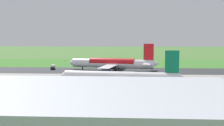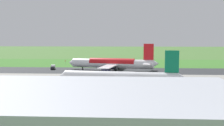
{
  "view_description": "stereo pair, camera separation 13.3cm",
  "coord_description": "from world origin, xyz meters",
  "views": [
    {
      "loc": [
        -21.25,
        151.2,
        19.39
      ],
      "look_at": [
        -12.64,
        0.0,
        4.5
      ],
      "focal_mm": 42.09,
      "sensor_mm": 36.0,
      "label": 1
    },
    {
      "loc": [
        -21.38,
        151.19,
        19.39
      ],
      "look_at": [
        -12.64,
        0.0,
        4.5
      ],
      "focal_mm": 42.09,
      "sensor_mm": 36.0,
      "label": 2
    }
  ],
  "objects": [
    {
      "name": "service_truck_fuel",
      "position": [
        23.31,
        -3.87,
        1.4
      ],
      "size": [
        3.13,
        6.08,
        2.65
      ],
      "color": "black",
      "rests_on": "ground"
    },
    {
      "name": "airliner_main",
      "position": [
        -13.01,
        0.07,
        4.35
      ],
      "size": [
        53.82,
        44.32,
        15.88
      ],
      "color": "white",
      "rests_on": "ground"
    },
    {
      "name": "apron_concrete",
      "position": [
        0.0,
        50.55,
        0.03
      ],
      "size": [
        440.0,
        110.0,
        0.05
      ],
      "primitive_type": "cube",
      "color": "gray",
      "rests_on": "ground"
    },
    {
      "name": "runway_asphalt",
      "position": [
        0.0,
        0.0,
        0.03
      ],
      "size": [
        600.0,
        29.31,
        0.06
      ],
      "primitive_type": "cube",
      "color": "#2D3033",
      "rests_on": "ground"
    },
    {
      "name": "traffic_cone_orange",
      "position": [
        29.78,
        -41.59,
        0.28
      ],
      "size": [
        0.4,
        0.4,
        0.55
      ],
      "primitive_type": "cone",
      "color": "orange",
      "rests_on": "ground"
    },
    {
      "name": "ground_plane",
      "position": [
        0.0,
        0.0,
        0.0
      ],
      "size": [
        800.0,
        800.0,
        0.0
      ],
      "primitive_type": "plane",
      "color": "#477233"
    },
    {
      "name": "grass_verge_foreground",
      "position": [
        0.0,
        -38.21,
        0.02
      ],
      "size": [
        600.0,
        80.0,
        0.04
      ],
      "primitive_type": "cube",
      "color": "#3C782B",
      "rests_on": "ground"
    },
    {
      "name": "no_stopping_sign",
      "position": [
        23.28,
        -35.35,
        1.58
      ],
      "size": [
        0.6,
        0.1,
        2.67
      ],
      "color": "slate",
      "rests_on": "ground"
    },
    {
      "name": "airliner_parked_mid",
      "position": [
        -18.97,
        51.01,
        3.97
      ],
      "size": [
        49.79,
        40.86,
        14.54
      ],
      "color": "white",
      "rests_on": "ground"
    }
  ]
}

